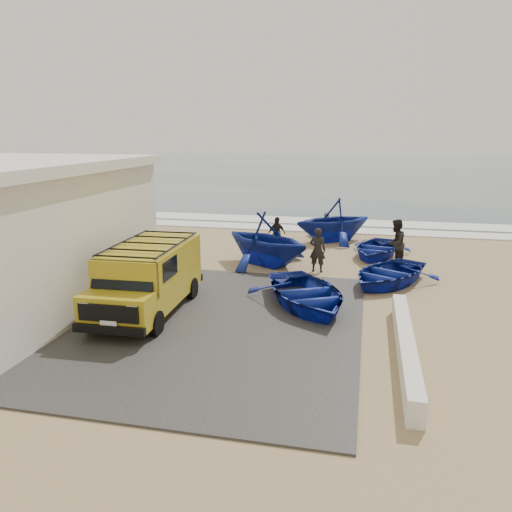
{
  "coord_description": "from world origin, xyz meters",
  "views": [
    {
      "loc": [
        3.95,
        -14.19,
        5.11
      ],
      "look_at": [
        0.55,
        1.01,
        1.2
      ],
      "focal_mm": 35.0,
      "sensor_mm": 36.0,
      "label": 1
    }
  ],
  "objects_px": {
    "van": "(148,276)",
    "boat_mid_right": "(376,248)",
    "boat_near_right": "(388,273)",
    "boat_mid_left": "(266,239)",
    "fisherman_front": "(318,250)",
    "boat_far_left": "(333,220)",
    "fisherman_middle": "(396,243)",
    "fisherman_back": "(277,234)",
    "boat_near_left": "(306,293)",
    "parapet": "(405,346)"
  },
  "relations": [
    {
      "from": "van",
      "to": "boat_mid_right",
      "type": "relative_size",
      "value": 1.37
    },
    {
      "from": "boat_near_right",
      "to": "boat_mid_left",
      "type": "relative_size",
      "value": 0.96
    },
    {
      "from": "boat_near_right",
      "to": "fisherman_front",
      "type": "xyz_separation_m",
      "value": [
        -2.51,
        1.05,
        0.44
      ]
    },
    {
      "from": "boat_far_left",
      "to": "fisherman_middle",
      "type": "bearing_deg",
      "value": -3.68
    },
    {
      "from": "boat_mid_right",
      "to": "boat_far_left",
      "type": "height_order",
      "value": "boat_far_left"
    },
    {
      "from": "fisherman_front",
      "to": "fisherman_back",
      "type": "height_order",
      "value": "fisherman_front"
    },
    {
      "from": "boat_near_left",
      "to": "boat_mid_right",
      "type": "distance_m",
      "value": 7.1
    },
    {
      "from": "boat_mid_right",
      "to": "boat_far_left",
      "type": "bearing_deg",
      "value": 140.22
    },
    {
      "from": "boat_near_left",
      "to": "fisherman_middle",
      "type": "xyz_separation_m",
      "value": [
        2.79,
        5.31,
        0.5
      ]
    },
    {
      "from": "boat_near_left",
      "to": "boat_mid_right",
      "type": "xyz_separation_m",
      "value": [
        2.11,
        6.78,
        -0.07
      ]
    },
    {
      "from": "boat_near_right",
      "to": "boat_mid_left",
      "type": "bearing_deg",
      "value": -170.25
    },
    {
      "from": "fisherman_front",
      "to": "fisherman_middle",
      "type": "distance_m",
      "value": 3.16
    },
    {
      "from": "boat_far_left",
      "to": "fisherman_front",
      "type": "relative_size",
      "value": 2.35
    },
    {
      "from": "boat_near_right",
      "to": "fisherman_middle",
      "type": "height_order",
      "value": "fisherman_middle"
    },
    {
      "from": "boat_near_left",
      "to": "fisherman_back",
      "type": "relative_size",
      "value": 2.72
    },
    {
      "from": "van",
      "to": "fisherman_front",
      "type": "height_order",
      "value": "van"
    },
    {
      "from": "fisherman_front",
      "to": "parapet",
      "type": "bearing_deg",
      "value": 118.48
    },
    {
      "from": "boat_far_left",
      "to": "fisherman_middle",
      "type": "height_order",
      "value": "boat_far_left"
    },
    {
      "from": "boat_mid_right",
      "to": "boat_near_right",
      "type": "bearing_deg",
      "value": -71.03
    },
    {
      "from": "parapet",
      "to": "boat_mid_left",
      "type": "bearing_deg",
      "value": 123.04
    },
    {
      "from": "parapet",
      "to": "boat_mid_right",
      "type": "bearing_deg",
      "value": 93.4
    },
    {
      "from": "parapet",
      "to": "boat_mid_left",
      "type": "xyz_separation_m",
      "value": [
        -4.8,
        7.38,
        0.76
      ]
    },
    {
      "from": "parapet",
      "to": "fisherman_front",
      "type": "distance_m",
      "value": 7.39
    },
    {
      "from": "boat_mid_right",
      "to": "van",
      "type": "bearing_deg",
      "value": -114.46
    },
    {
      "from": "parapet",
      "to": "boat_far_left",
      "type": "bearing_deg",
      "value": 101.67
    },
    {
      "from": "parapet",
      "to": "boat_near_right",
      "type": "bearing_deg",
      "value": 92.29
    },
    {
      "from": "boat_near_right",
      "to": "fisherman_front",
      "type": "relative_size",
      "value": 2.27
    },
    {
      "from": "boat_near_left",
      "to": "boat_near_right",
      "type": "xyz_separation_m",
      "value": [
        2.45,
        2.89,
        -0.04
      ]
    },
    {
      "from": "boat_far_left",
      "to": "boat_near_right",
      "type": "bearing_deg",
      "value": -16.78
    },
    {
      "from": "van",
      "to": "boat_mid_right",
      "type": "height_order",
      "value": "van"
    },
    {
      "from": "van",
      "to": "boat_far_left",
      "type": "xyz_separation_m",
      "value": [
        4.5,
        10.87,
        -0.06
      ]
    },
    {
      "from": "boat_mid_left",
      "to": "fisherman_front",
      "type": "relative_size",
      "value": 2.38
    },
    {
      "from": "boat_mid_left",
      "to": "parapet",
      "type": "bearing_deg",
      "value": -115.32
    },
    {
      "from": "boat_mid_right",
      "to": "fisherman_middle",
      "type": "bearing_deg",
      "value": -51.29
    },
    {
      "from": "boat_near_left",
      "to": "boat_far_left",
      "type": "xyz_separation_m",
      "value": [
        0.13,
        9.48,
        0.6
      ]
    },
    {
      "from": "boat_near_left",
      "to": "boat_mid_right",
      "type": "relative_size",
      "value": 1.18
    },
    {
      "from": "boat_near_left",
      "to": "boat_mid_right",
      "type": "height_order",
      "value": "boat_near_left"
    },
    {
      "from": "boat_near_left",
      "to": "boat_near_right",
      "type": "relative_size",
      "value": 1.09
    },
    {
      "from": "parapet",
      "to": "fisherman_front",
      "type": "bearing_deg",
      "value": 111.85
    },
    {
      "from": "parapet",
      "to": "van",
      "type": "relative_size",
      "value": 1.26
    },
    {
      "from": "van",
      "to": "boat_mid_right",
      "type": "xyz_separation_m",
      "value": [
        6.48,
        8.18,
        -0.73
      ]
    },
    {
      "from": "boat_near_left",
      "to": "fisherman_middle",
      "type": "relative_size",
      "value": 2.21
    },
    {
      "from": "boat_mid_left",
      "to": "boat_mid_right",
      "type": "height_order",
      "value": "boat_mid_left"
    },
    {
      "from": "boat_near_left",
      "to": "boat_far_left",
      "type": "height_order",
      "value": "boat_far_left"
    },
    {
      "from": "parapet",
      "to": "boat_near_right",
      "type": "xyz_separation_m",
      "value": [
        -0.23,
        5.79,
        0.12
      ]
    },
    {
      "from": "boat_near_left",
      "to": "boat_far_left",
      "type": "relative_size",
      "value": 1.05
    },
    {
      "from": "parapet",
      "to": "van",
      "type": "xyz_separation_m",
      "value": [
        -7.05,
        1.5,
        0.81
      ]
    },
    {
      "from": "boat_mid_right",
      "to": "fisherman_back",
      "type": "height_order",
      "value": "fisherman_back"
    },
    {
      "from": "van",
      "to": "boat_far_left",
      "type": "relative_size",
      "value": 1.22
    },
    {
      "from": "parapet",
      "to": "boat_near_left",
      "type": "bearing_deg",
      "value": 132.85
    }
  ]
}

